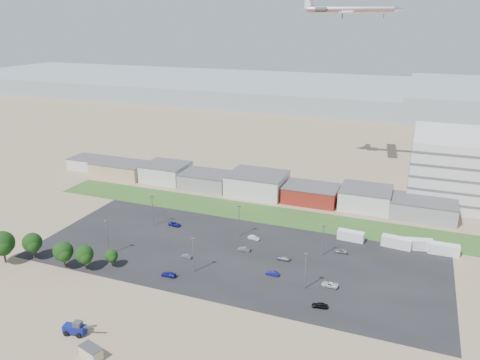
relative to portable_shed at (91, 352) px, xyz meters
The scene contains 33 objects.
ground 32.81m from the portable_shed, 79.38° to the left, with size 700.00×700.00×0.00m, color #91795C.
parking_lot 53.39m from the portable_shed, 78.06° to the left, with size 120.00×50.00×0.01m, color black.
grass_strip 84.44m from the portable_shed, 85.90° to the left, with size 160.00×16.00×0.02m, color #315520.
hills_backdrop 350.27m from the portable_shed, 82.45° to the left, with size 700.00×200.00×9.00m, color gray, non-canonical shape.
building_row 103.84m from the portable_shed, 96.06° to the left, with size 170.00×20.00×8.00m, color silver, non-canonical shape.
portable_shed is the anchor object (origin of this frame).
telehandler 9.60m from the portable_shed, 149.10° to the left, with size 7.95×2.65×3.31m, color navy, non-canonical shape.
box_trailer_a 84.82m from the portable_shed, 60.80° to the left, with size 8.21×2.57×3.08m, color silver, non-canonical shape.
box_trailer_b 92.45m from the portable_shed, 53.42° to the left, with size 8.78×2.75×3.29m, color silver, non-canonical shape.
box_trailer_c 96.95m from the portable_shed, 50.91° to the left, with size 8.67×2.71×3.25m, color silver, non-canonical shape.
box_trailer_d 101.25m from the portable_shed, 47.51° to the left, with size 8.67×2.71×3.25m, color silver, non-canonical shape.
tree_far_left 54.01m from the portable_shed, 153.88° to the left, with size 7.27×7.27×10.91m, color black, non-canonical shape.
tree_left 51.63m from the portable_shed, 145.97° to the left, with size 5.93×5.93×8.90m, color black, non-canonical shape.
tree_mid 41.47m from the portable_shed, 137.85° to the left, with size 5.90×5.90×8.85m, color black, non-canonical shape.
tree_right 38.16m from the portable_shed, 130.25° to the left, with size 5.41×5.41×8.12m, color black, non-canonical shape.
tree_near 37.92m from the portable_shed, 119.47° to the left, with size 3.95×3.95×5.93m, color black, non-canonical shape.
lightpole_front_l 45.90m from the portable_shed, 121.78° to the left, with size 1.26×0.53×10.71m, color slate, non-canonical shape.
lightpole_front_m 39.16m from the portable_shed, 84.00° to the left, with size 1.19×0.50×10.12m, color slate, non-canonical shape.
lightpole_front_r 54.09m from the portable_shed, 50.12° to the left, with size 1.19×0.49×10.08m, color slate, non-canonical shape.
lightpole_back_l 65.15m from the portable_shed, 110.03° to the left, with size 1.25×0.52×10.67m, color slate, non-canonical shape.
lightpole_back_m 64.72m from the portable_shed, 83.32° to the left, with size 1.22×0.51×10.35m, color slate, non-canonical shape.
lightpole_back_r 70.39m from the portable_shed, 60.07° to the left, with size 1.11×0.46×9.47m, color slate, non-canonical shape.
airliner 160.41m from the portable_shed, 79.89° to the left, with size 42.18×28.76×12.46m, color silver, non-canonical shape.
parked_car_0 60.22m from the portable_shed, 47.81° to the left, with size 2.04×4.43×1.23m, color silver.
parked_car_1 51.16m from the portable_shed, 60.91° to the left, with size 1.29×3.69×1.22m, color navy.
parked_car_2 52.82m from the portable_shed, 40.72° to the left, with size 1.56×3.87×1.32m, color black.
parked_car_3 34.01m from the portable_shed, 91.94° to the left, with size 1.72×4.24×1.23m, color navy.
parked_car_4 45.15m from the portable_shed, 91.87° to the left, with size 1.16×3.33×1.10m, color #595B5E.
parked_car_7 56.58m from the portable_shed, 77.02° to the left, with size 1.31×3.76×1.24m, color #595B5E.
parked_car_8 75.88m from the portable_shed, 58.02° to the left, with size 1.49×3.71×1.26m, color #A5A5AA.
parked_car_9 65.41m from the portable_shed, 103.75° to the left, with size 2.04×4.42×1.23m, color navy.
parked_car_11 64.73m from the portable_shed, 78.58° to the left, with size 1.31×3.76×1.24m, color silver.
parked_car_12 59.58m from the portable_shed, 64.94° to the left, with size 1.56×3.84×1.11m, color #A5A5AA.
Camera 1 is at (51.07, -94.80, 65.83)m, focal length 35.00 mm.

